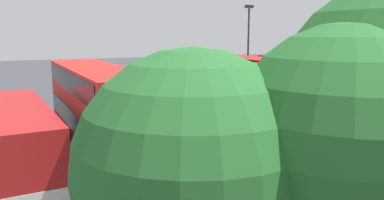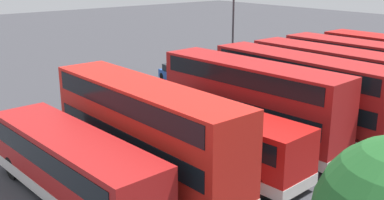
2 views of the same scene
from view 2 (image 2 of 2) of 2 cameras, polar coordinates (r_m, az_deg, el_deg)
The scene contains 12 objects.
ground_plane at distance 34.97m, azimuth -2.95°, elevation 0.46°, with size 140.00×140.00×0.00m, color #38383D.
bus_double_decker_second at distance 34.21m, azimuth 19.99°, elevation 3.34°, with size 2.93×10.98×4.55m.
bus_double_decker_third at distance 30.88m, azimuth 16.87°, elevation 2.29°, with size 2.84×11.19×4.55m.
bus_double_decker_fourth at distance 27.93m, azimuth 13.40°, elevation 1.10°, with size 2.73×11.98×4.55m.
bus_double_decker_fifth at distance 25.57m, azimuth 7.29°, elevation 0.00°, with size 3.34×11.57×4.55m.
bus_single_deck_sixth at distance 22.64m, azimuth 2.83°, elevation -4.29°, with size 3.24×10.35×2.95m.
bus_double_decker_seventh at distance 21.02m, azimuth -5.93°, elevation -3.63°, with size 2.82×11.92×4.55m.
bus_single_deck_far_end at distance 19.91m, azimuth -14.63°, elevation -7.86°, with size 3.14×10.66×2.95m.
car_hatchback_silver at distance 39.09m, azimuth -1.79°, elevation 3.25°, with size 2.40×4.19×1.43m.
car_small_green at distance 35.70m, azimuth -10.60°, elevation 1.69°, with size 2.02×4.23×1.43m.
lamp_post_tall at distance 36.69m, azimuth 5.14°, elevation 9.02°, with size 0.70×0.30×8.45m.
waste_bin_yellow at distance 34.29m, azimuth -0.09°, elevation 0.98°, with size 0.60×0.60×0.95m, color yellow.
Camera 2 is at (19.96, 27.04, 9.65)m, focal length 42.79 mm.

